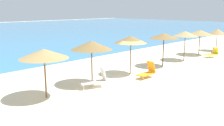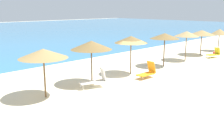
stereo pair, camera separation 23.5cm
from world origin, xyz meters
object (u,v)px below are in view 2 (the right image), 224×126
object	(u,v)px
beach_umbrella_8	(202,33)
lounge_chair_2	(214,54)
beach_umbrella_4	(91,45)
beach_umbrella_5	(131,40)
beach_umbrella_6	(165,36)
lounge_chair_1	(96,80)
lounge_chair_0	(148,72)
beach_umbrella_9	(220,32)
beach_umbrella_7	(187,34)
beach_umbrella_3	(43,54)
beach_ball	(214,53)

from	to	relation	value
beach_umbrella_8	lounge_chair_2	bearing A→B (deg)	-106.57
beach_umbrella_4	beach_umbrella_5	size ratio (longest dim) A/B	0.99
lounge_chair_2	beach_umbrella_5	bearing A→B (deg)	102.26
beach_umbrella_6	lounge_chair_1	bearing A→B (deg)	-177.10
beach_umbrella_8	lounge_chair_0	xyz separation A→B (m)	(-11.02, -1.57, -1.87)
beach_umbrella_9	lounge_chair_2	xyz separation A→B (m)	(-4.28, -1.41, -1.76)
beach_umbrella_7	beach_umbrella_9	size ratio (longest dim) A/B	1.09
beach_umbrella_4	lounge_chair_0	size ratio (longest dim) A/B	1.88
beach_umbrella_3	beach_ball	distance (m)	19.82
beach_umbrella_4	lounge_chair_1	xyz separation A→B (m)	(-0.34, -0.75, -2.01)
beach_umbrella_8	lounge_chair_1	xyz separation A→B (m)	(-15.04, -0.70, -1.82)
beach_umbrella_3	beach_umbrella_7	size ratio (longest dim) A/B	0.99
beach_ball	beach_umbrella_6	bearing A→B (deg)	176.88
beach_umbrella_7	beach_ball	distance (m)	5.78
lounge_chair_1	lounge_chair_2	world-z (taller)	lounge_chair_1
lounge_chair_1	lounge_chair_0	bearing A→B (deg)	-81.81
beach_umbrella_6	beach_umbrella_9	world-z (taller)	beach_umbrella_6
beach_umbrella_5	beach_umbrella_9	size ratio (longest dim) A/B	1.13
beach_umbrella_3	beach_ball	xyz separation A→B (m)	(19.68, -0.68, -2.29)
beach_umbrella_7	lounge_chair_0	xyz separation A→B (m)	(-7.33, -1.24, -2.02)
beach_umbrella_3	beach_ball	bearing A→B (deg)	-1.99
beach_umbrella_8	lounge_chair_2	distance (m)	2.56
beach_umbrella_3	beach_umbrella_8	distance (m)	18.10
beach_umbrella_4	lounge_chair_2	world-z (taller)	beach_umbrella_4
beach_umbrella_3	lounge_chair_0	distance (m)	7.50
lounge_chair_1	beach_ball	bearing A→B (deg)	-69.78
lounge_chair_1	lounge_chair_2	bearing A→B (deg)	-73.27
beach_umbrella_8	beach_umbrella_3	bearing A→B (deg)	-179.70
beach_umbrella_5	lounge_chair_0	bearing A→B (deg)	-87.34
beach_umbrella_5	beach_umbrella_7	distance (m)	7.40
lounge_chair_2	beach_umbrella_7	bearing A→B (deg)	88.42
lounge_chair_2	beach_ball	xyz separation A→B (m)	(2.07, 0.88, -0.29)
beach_umbrella_7	beach_umbrella_5	bearing A→B (deg)	177.91
beach_umbrella_4	beach_ball	distance (m)	16.46
beach_umbrella_5	lounge_chair_0	size ratio (longest dim) A/B	1.91
beach_umbrella_4	beach_umbrella_8	distance (m)	14.69
beach_umbrella_3	beach_umbrella_5	xyz separation A→B (m)	(7.01, 0.03, 0.14)
lounge_chair_0	lounge_chair_1	xyz separation A→B (m)	(-4.02, 0.88, 0.05)
lounge_chair_2	beach_ball	distance (m)	2.26
beach_umbrella_6	lounge_chair_2	distance (m)	7.13
beach_ball	beach_umbrella_9	bearing A→B (deg)	13.65
beach_ball	beach_umbrella_7	bearing A→B (deg)	175.23
beach_umbrella_3	lounge_chair_1	world-z (taller)	beach_umbrella_3
beach_umbrella_9	lounge_chair_1	xyz separation A→B (m)	(-18.82, -0.46, -1.68)
beach_umbrella_3	beach_umbrella_5	world-z (taller)	beach_umbrella_5
beach_umbrella_9	beach_umbrella_4	bearing A→B (deg)	179.10
beach_umbrella_6	lounge_chair_0	world-z (taller)	beach_umbrella_6
beach_umbrella_7	lounge_chair_2	size ratio (longest dim) A/B	1.90
beach_umbrella_6	lounge_chair_1	world-z (taller)	beach_umbrella_6
beach_umbrella_9	lounge_chair_0	xyz separation A→B (m)	(-14.81, -1.33, -1.73)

